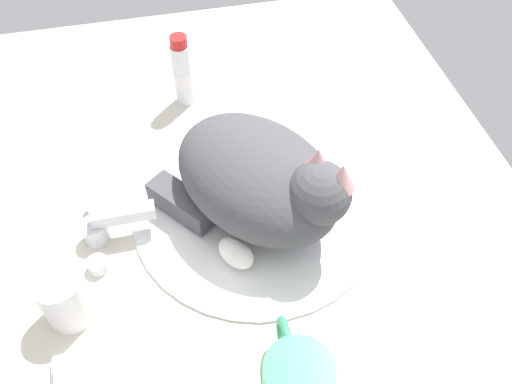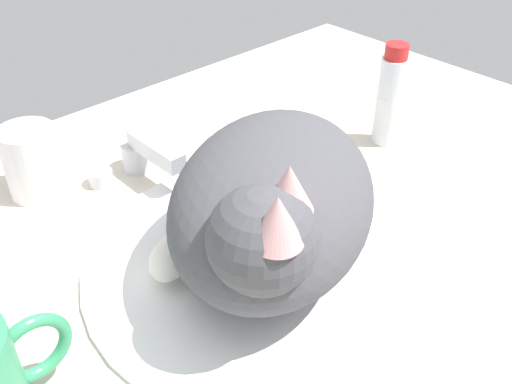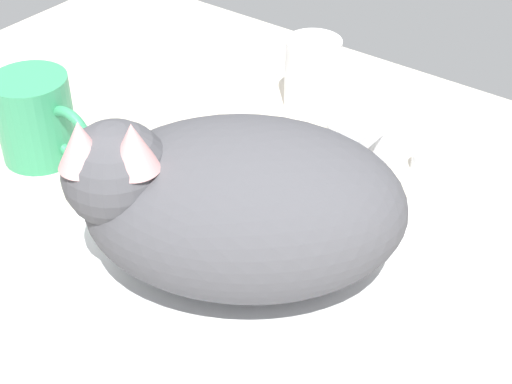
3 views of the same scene
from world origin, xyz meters
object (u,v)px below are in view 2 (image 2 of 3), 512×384
Objects in this scene: faucet at (143,156)px; toothpaste_bottle at (390,99)px; cat at (270,205)px; rinse_cup at (32,162)px.

faucet is 30.95cm from toothpaste_bottle.
cat reaches higher than rinse_cup.
toothpaste_bottle is at bearing -28.98° from faucet.
rinse_cup reaches higher than faucet.
cat is at bearing -92.27° from faucet.
cat is 29.15cm from rinse_cup.
rinse_cup is 42.81cm from toothpaste_bottle.
faucet is 22.80cm from cat.
cat is 3.88× the size of rinse_cup.
rinse_cup is at bearing 110.49° from cat.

